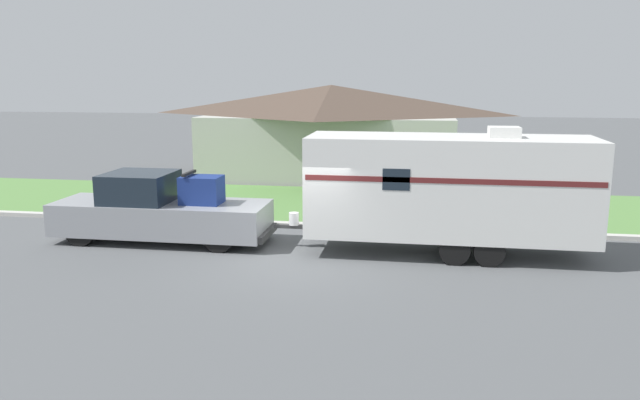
# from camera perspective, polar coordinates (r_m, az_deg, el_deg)

# --- Properties ---
(ground_plane) EXTENTS (120.00, 120.00, 0.00)m
(ground_plane) POSITION_cam_1_polar(r_m,az_deg,el_deg) (16.59, -1.69, -5.66)
(ground_plane) COLOR #515456
(curb_strip) EXTENTS (80.00, 0.30, 0.14)m
(curb_strip) POSITION_cam_1_polar(r_m,az_deg,el_deg) (20.13, 0.33, -2.37)
(curb_strip) COLOR beige
(curb_strip) RESTS_ON ground_plane
(lawn_strip) EXTENTS (80.00, 7.00, 0.03)m
(lawn_strip) POSITION_cam_1_polar(r_m,az_deg,el_deg) (23.67, 1.70, -0.42)
(lawn_strip) COLOR #568442
(lawn_strip) RESTS_ON ground_plane
(house_across_street) EXTENTS (12.55, 7.24, 4.37)m
(house_across_street) POSITION_cam_1_polar(r_m,az_deg,el_deg) (30.40, 1.02, 6.50)
(house_across_street) COLOR #B2B2A8
(house_across_street) RESTS_ON ground_plane
(pickup_truck) EXTENTS (6.42, 2.03, 2.11)m
(pickup_truck) POSITION_cam_1_polar(r_m,az_deg,el_deg) (18.98, -14.43, -1.00)
(pickup_truck) COLOR black
(pickup_truck) RESTS_ON ground_plane
(travel_trailer) EXTENTS (8.68, 2.31, 3.52)m
(travel_trailer) POSITION_cam_1_polar(r_m,az_deg,el_deg) (17.23, 11.71, 1.19)
(travel_trailer) COLOR black
(travel_trailer) RESTS_ON ground_plane
(mailbox) EXTENTS (0.48, 0.20, 1.30)m
(mailbox) POSITION_cam_1_polar(r_m,az_deg,el_deg) (20.60, 2.78, 0.59)
(mailbox) COLOR brown
(mailbox) RESTS_ON ground_plane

